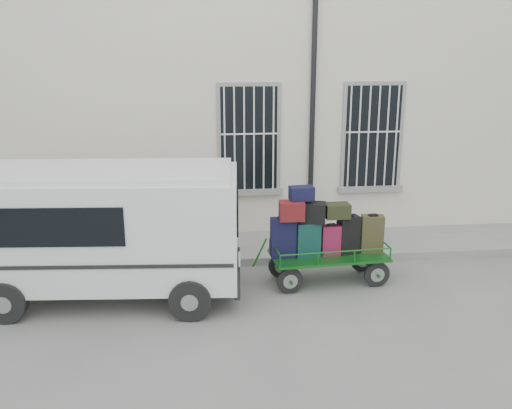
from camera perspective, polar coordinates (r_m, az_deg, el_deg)
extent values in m
plane|color=#63635E|center=(10.09, 3.20, -8.93)|extent=(80.00, 80.00, 0.00)
cube|color=beige|center=(14.66, -0.06, 11.12)|extent=(24.00, 5.00, 6.00)
cylinder|color=black|center=(12.28, 5.67, 9.16)|extent=(0.11, 0.11, 5.60)
cube|color=black|center=(12.22, -0.71, 6.59)|extent=(1.20, 0.08, 2.20)
cube|color=gray|center=(12.45, -0.68, 1.30)|extent=(1.45, 0.22, 0.12)
cube|color=black|center=(12.75, 11.54, 6.67)|extent=(1.20, 0.08, 2.20)
cube|color=gray|center=(12.97, 11.29, 1.59)|extent=(1.45, 0.22, 0.12)
cube|color=gray|center=(12.07, 1.56, -4.23)|extent=(24.00, 1.70, 0.15)
cylinder|color=black|center=(10.02, 3.42, -7.64)|extent=(0.47, 0.09, 0.47)
cylinder|color=gray|center=(10.02, 3.42, -7.64)|extent=(0.26, 0.10, 0.26)
cylinder|color=black|center=(10.66, 2.51, -6.13)|extent=(0.47, 0.09, 0.47)
cylinder|color=gray|center=(10.66, 2.51, -6.13)|extent=(0.26, 0.10, 0.26)
cylinder|color=black|center=(10.49, 12.00, -6.85)|extent=(0.47, 0.09, 0.47)
cylinder|color=gray|center=(10.49, 12.00, -6.85)|extent=(0.26, 0.10, 0.26)
cylinder|color=black|center=(11.11, 10.62, -5.47)|extent=(0.47, 0.09, 0.47)
cylinder|color=gray|center=(11.11, 10.62, -5.47)|extent=(0.26, 0.10, 0.26)
cube|color=#14591B|center=(10.44, 7.26, -5.08)|extent=(2.14, 1.10, 0.05)
cylinder|color=#14591B|center=(10.09, 0.37, -4.84)|extent=(0.27, 0.06, 0.53)
cube|color=black|center=(10.14, 2.74, -3.33)|extent=(0.44, 0.27, 0.71)
cube|color=black|center=(10.03, 2.76, -1.35)|extent=(0.19, 0.15, 0.03)
cube|color=#0E3329|center=(10.20, 5.22, -3.49)|extent=(0.44, 0.28, 0.63)
cube|color=black|center=(10.10, 5.26, -1.73)|extent=(0.18, 0.14, 0.03)
cube|color=maroon|center=(10.33, 7.51, -3.54)|extent=(0.34, 0.19, 0.55)
cube|color=black|center=(10.24, 7.57, -2.01)|extent=(0.14, 0.10, 0.03)
cube|color=black|center=(10.44, 9.19, -2.98)|extent=(0.41, 0.32, 0.70)
cube|color=black|center=(10.33, 9.28, -1.08)|extent=(0.16, 0.13, 0.03)
cube|color=#342F1A|center=(10.57, 11.53, -2.89)|extent=(0.42, 0.28, 0.69)
cube|color=black|center=(10.46, 11.64, -1.04)|extent=(0.17, 0.13, 0.03)
cube|color=maroon|center=(9.93, 3.59, -0.62)|extent=(0.44, 0.31, 0.33)
cube|color=black|center=(10.09, 5.63, -0.79)|extent=(0.52, 0.40, 0.35)
cube|color=black|center=(10.18, 8.12, -0.61)|extent=(0.44, 0.32, 0.25)
cube|color=black|center=(9.98, 4.58, 1.13)|extent=(0.43, 0.30, 0.24)
cube|color=white|center=(9.87, -14.70, -2.12)|extent=(4.49, 2.20, 1.78)
cube|color=white|center=(9.63, -15.09, 3.16)|extent=(4.28, 2.04, 0.10)
cube|color=black|center=(9.07, -19.79, -2.18)|extent=(2.18, 0.20, 0.61)
cube|color=black|center=(9.52, -1.88, -0.37)|extent=(0.14, 1.39, 0.55)
cube|color=black|center=(9.90, -1.88, -6.71)|extent=(0.24, 1.84, 0.22)
cube|color=white|center=(9.82, -1.66, -5.48)|extent=(0.06, 0.42, 0.12)
cylinder|color=black|center=(9.82, -23.78, -8.93)|extent=(0.69, 0.27, 0.67)
cylinder|color=black|center=(11.39, -20.46, -5.14)|extent=(0.69, 0.27, 0.67)
cylinder|color=black|center=(9.14, -6.62, -9.45)|extent=(0.69, 0.27, 0.67)
cylinder|color=black|center=(10.81, -5.82, -5.29)|extent=(0.69, 0.27, 0.67)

